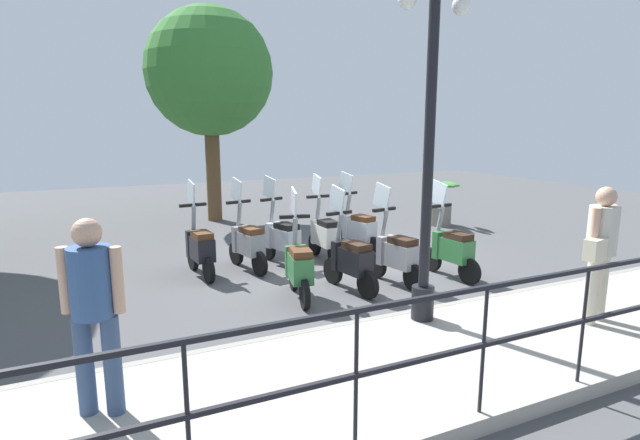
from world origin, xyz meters
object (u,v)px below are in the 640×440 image
(scooter_near_2, at_px, (350,259))
(scooter_near_3, at_px, (299,266))
(potted_palm, at_px, (440,207))
(pedestrian_distant, at_px, (93,303))
(scooter_far_1, at_px, (324,234))
(scooter_near_1, at_px, (396,254))
(scooter_far_3, at_px, (247,242))
(scooter_far_4, at_px, (200,247))
(tree_distant, at_px, (209,73))
(scooter_far_0, at_px, (358,229))
(lamp_post_near, at_px, (428,169))
(scooter_far_2, at_px, (282,238))
(scooter_near_0, at_px, (451,248))
(pedestrian_with_bag, at_px, (601,245))

(scooter_near_2, relative_size, scooter_near_3, 1.00)
(potted_palm, distance_m, scooter_near_3, 6.16)
(pedestrian_distant, height_order, scooter_far_1, pedestrian_distant)
(scooter_near_1, relative_size, scooter_far_3, 1.00)
(potted_palm, bearing_deg, pedestrian_distant, 125.66)
(scooter_far_4, bearing_deg, scooter_near_3, -153.84)
(scooter_far_4, bearing_deg, tree_distant, -21.69)
(scooter_near_2, height_order, scooter_far_0, same)
(pedestrian_distant, xyz_separation_m, scooter_near_2, (2.16, -3.43, -0.60))
(lamp_post_near, distance_m, potted_palm, 6.74)
(potted_palm, height_order, scooter_near_1, scooter_near_1)
(potted_palm, relative_size, scooter_far_4, 0.69)
(lamp_post_near, bearing_deg, scooter_far_2, 8.53)
(tree_distant, height_order, scooter_near_3, tree_distant)
(scooter_near_1, xyz_separation_m, scooter_far_3, (1.69, 1.83, 0.00))
(scooter_near_3, bearing_deg, scooter_near_0, -80.78)
(pedestrian_with_bag, relative_size, pedestrian_distant, 1.00)
(potted_palm, bearing_deg, scooter_far_2, 109.41)
(pedestrian_distant, distance_m, scooter_far_3, 4.54)
(scooter_near_1, bearing_deg, pedestrian_distant, 106.46)
(tree_distant, distance_m, scooter_near_1, 7.19)
(scooter_far_1, height_order, scooter_far_2, same)
(scooter_far_0, bearing_deg, tree_distant, 5.19)
(pedestrian_distant, bearing_deg, scooter_far_0, 155.15)
(pedestrian_with_bag, xyz_separation_m, potted_palm, (5.96, -2.48, -0.63))
(scooter_far_0, distance_m, scooter_far_2, 1.56)
(pedestrian_with_bag, relative_size, scooter_far_4, 1.03)
(scooter_far_0, bearing_deg, pedestrian_distant, 116.16)
(tree_distant, height_order, scooter_far_2, tree_distant)
(scooter_near_2, distance_m, scooter_near_3, 0.81)
(tree_distant, height_order, scooter_far_3, tree_distant)
(scooter_near_2, bearing_deg, scooter_far_1, -22.52)
(potted_palm, xyz_separation_m, scooter_near_0, (-3.51, 2.56, 0.04))
(lamp_post_near, relative_size, scooter_near_3, 2.63)
(scooter_near_3, height_order, scooter_far_2, same)
(tree_distant, bearing_deg, scooter_near_1, -168.62)
(scooter_far_2, xyz_separation_m, scooter_far_3, (-0.06, 0.64, 0.00))
(pedestrian_with_bag, relative_size, scooter_near_2, 1.03)
(scooter_far_3, bearing_deg, scooter_near_3, 176.95)
(scooter_far_2, bearing_deg, lamp_post_near, 172.02)
(scooter_near_2, relative_size, scooter_far_3, 1.00)
(scooter_far_1, xyz_separation_m, scooter_far_4, (-0.01, 2.22, 0.00))
(scooter_near_1, distance_m, scooter_near_2, 0.77)
(potted_palm, bearing_deg, scooter_near_1, 133.97)
(scooter_near_2, bearing_deg, lamp_post_near, 173.51)
(scooter_far_4, bearing_deg, lamp_post_near, -155.23)
(scooter_near_3, relative_size, scooter_far_0, 1.00)
(scooter_near_1, distance_m, scooter_far_0, 1.86)
(scooter_far_2, bearing_deg, scooter_near_2, 176.98)
(scooter_near_2, bearing_deg, scooter_far_4, 38.31)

